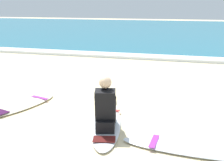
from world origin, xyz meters
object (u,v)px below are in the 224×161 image
at_px(surfboard_main, 107,124).
at_px(surfboard_spare_near, 22,105).
at_px(surfer_seated, 106,109).
at_px(surfboard_spare_far, 196,149).

xyz_separation_m(surfboard_main, surfboard_spare_near, (-2.08, 0.48, 0.00)).
distance_m(surfboard_main, surfboard_spare_near, 2.14).
height_order(surfer_seated, surfboard_spare_far, surfer_seated).
distance_m(surfboard_main, surfboard_spare_far, 1.70).
bearing_deg(surfer_seated, surfboard_spare_far, -10.48).
height_order(surfboard_spare_near, surfboard_spare_far, same).
bearing_deg(surfboard_spare_far, surfer_seated, 169.52).
relative_size(surfboard_main, surfer_seated, 2.42).
relative_size(surfboard_main, surfboard_spare_far, 0.99).
xyz_separation_m(surfboard_main, surfer_seated, (0.07, -0.27, 0.40)).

